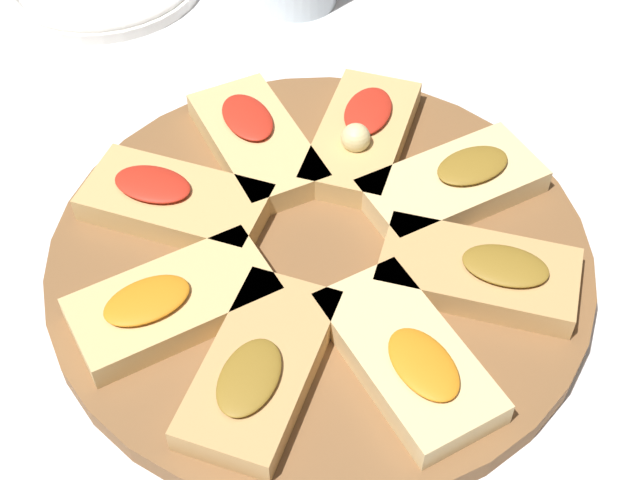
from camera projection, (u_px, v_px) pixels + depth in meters
ground_plane at (320, 265)px, 0.61m from camera, size 3.00×3.00×0.00m
serving_board at (320, 257)px, 0.60m from camera, size 0.36×0.36×0.02m
focaccia_slice_0 at (260, 368)px, 0.52m from camera, size 0.11×0.14×0.02m
focaccia_slice_1 at (408, 357)px, 0.53m from camera, size 0.14×0.09×0.02m
focaccia_slice_2 at (480, 272)px, 0.57m from camera, size 0.14×0.12×0.02m
focaccia_slice_3 at (453, 184)px, 0.62m from camera, size 0.09×0.14×0.02m
focaccia_slice_4 at (362, 135)px, 0.65m from camera, size 0.12×0.14×0.04m
focaccia_slice_5 at (256, 141)px, 0.65m from camera, size 0.14×0.09×0.02m
focaccia_slice_6 at (174, 201)px, 0.61m from camera, size 0.14×0.11×0.02m
focaccia_slice_7 at (171, 302)px, 0.55m from camera, size 0.09×0.14×0.02m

